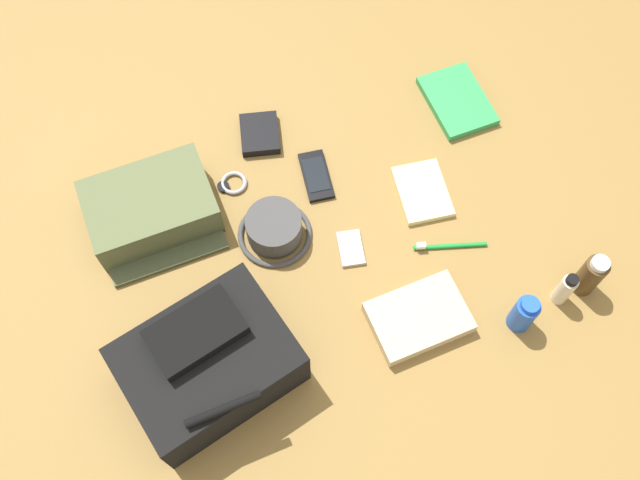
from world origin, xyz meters
TOP-DOWN VIEW (x-y plane):
  - ground_plane at (0.00, 0.00)m, footprint 2.64×2.02m
  - backpack at (0.31, 0.18)m, footprint 0.36×0.30m
  - toiletry_pouch at (0.32, -0.21)m, footprint 0.28×0.24m
  - bucket_hat at (0.08, -0.07)m, footprint 0.17×0.17m
  - cologne_bottle at (-0.49, 0.30)m, footprint 0.05×0.05m
  - lotion_bottle at (-0.43, 0.31)m, footprint 0.03×0.03m
  - deodorant_spray at (-0.32, 0.32)m, footprint 0.05×0.05m
  - paperback_novel at (-0.46, -0.23)m, footprint 0.14×0.19m
  - cell_phone at (-0.06, -0.17)m, footprint 0.08×0.14m
  - media_player at (-0.06, 0.03)m, footprint 0.07×0.09m
  - wristwatch at (0.13, -0.23)m, footprint 0.07×0.06m
  - toothbrush at (-0.26, 0.11)m, footprint 0.16×0.06m
  - wallet at (0.02, -0.33)m, footprint 0.12×0.13m
  - notepad at (-0.27, -0.04)m, footprint 0.13×0.17m
  - folded_towel at (-0.13, 0.24)m, footprint 0.20×0.14m

SIDE VIEW (x-z plane):
  - ground_plane at x=0.00m, z-range -0.02..0.00m
  - media_player at x=-0.06m, z-range 0.00..0.01m
  - wristwatch at x=0.13m, z-range 0.00..0.01m
  - cell_phone at x=-0.06m, z-range 0.00..0.01m
  - toothbrush at x=-0.26m, z-range 0.00..0.02m
  - notepad at x=-0.27m, z-range 0.00..0.02m
  - paperback_novel at x=-0.46m, z-range 0.00..0.02m
  - wallet at x=0.02m, z-range 0.00..0.02m
  - folded_towel at x=-0.13m, z-range 0.00..0.04m
  - bucket_hat at x=0.08m, z-range 0.00..0.06m
  - toiletry_pouch at x=0.32m, z-range 0.00..0.09m
  - lotion_bottle at x=-0.43m, z-range 0.00..0.10m
  - deodorant_spray at x=-0.32m, z-range 0.00..0.11m
  - cologne_bottle at x=-0.49m, z-range 0.00..0.12m
  - backpack at x=0.31m, z-range -0.01..0.16m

